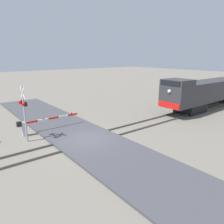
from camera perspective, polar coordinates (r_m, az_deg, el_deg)
name	(u,v)px	position (r m, az deg, el deg)	size (l,w,h in m)	color
ground_plane	(87,141)	(16.72, -6.60, -7.49)	(160.00, 160.00, 0.00)	gray
rail_track_left	(82,137)	(17.26, -7.87, -6.53)	(0.08, 80.00, 0.15)	#59544C
rail_track_right	(92,143)	(16.12, -5.26, -8.02)	(0.08, 80.00, 0.15)	#59544C
road_surface	(87,140)	(16.69, -6.61, -7.24)	(36.00, 4.89, 0.16)	#47474C
locomotive	(213,91)	(29.81, 25.04, 5.14)	(2.74, 17.97, 3.92)	black
crossing_signal	(24,108)	(16.88, -22.28, 1.02)	(1.18, 0.33, 4.18)	#ADADB2
crossing_gate	(32,125)	(18.85, -20.38, -3.24)	(0.36, 5.35, 1.25)	silver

